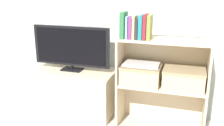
% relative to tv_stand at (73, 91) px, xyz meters
% --- Properties ---
extents(ground_plane, '(16.00, 16.00, 0.00)m').
position_rel_tv_stand_xyz_m(ground_plane, '(0.47, -0.22, -0.24)').
color(ground_plane, '#BCB2A3').
extents(wall_back, '(10.00, 0.05, 2.40)m').
position_rel_tv_stand_xyz_m(wall_back, '(0.47, 0.25, 0.96)').
color(wall_back, '#B2BCB2').
rests_on(wall_back, ground_plane).
extents(tv_stand, '(0.93, 0.46, 0.48)m').
position_rel_tv_stand_xyz_m(tv_stand, '(0.00, 0.00, 0.00)').
color(tv_stand, '#CCB793').
rests_on(tv_stand, ground_plane).
extents(tv, '(0.85, 0.14, 0.47)m').
position_rel_tv_stand_xyz_m(tv, '(-0.00, -0.00, 0.50)').
color(tv, black).
rests_on(tv, tv_stand).
extents(bookshelf_lower_tier, '(0.84, 0.33, 0.45)m').
position_rel_tv_stand_xyz_m(bookshelf_lower_tier, '(0.97, 0.01, 0.04)').
color(bookshelf_lower_tier, '#CCB793').
rests_on(bookshelf_lower_tier, ground_plane).
extents(bookshelf_upper_tier, '(0.84, 0.33, 0.44)m').
position_rel_tv_stand_xyz_m(bookshelf_upper_tier, '(0.97, 0.01, 0.49)').
color(bookshelf_upper_tier, '#CCB793').
rests_on(bookshelf_upper_tier, bookshelf_lower_tier).
extents(book_forest, '(0.04, 0.15, 0.24)m').
position_rel_tv_stand_xyz_m(book_forest, '(0.60, -0.11, 0.77)').
color(book_forest, '#286638').
rests_on(book_forest, bookshelf_upper_tier).
extents(book_skyblue, '(0.02, 0.13, 0.20)m').
position_rel_tv_stand_xyz_m(book_skyblue, '(0.63, -0.11, 0.75)').
color(book_skyblue, '#709ECC').
rests_on(book_skyblue, bookshelf_upper_tier).
extents(book_plum, '(0.03, 0.14, 0.20)m').
position_rel_tv_stand_xyz_m(book_plum, '(0.67, -0.11, 0.75)').
color(book_plum, '#6B2D66').
rests_on(book_plum, bookshelf_upper_tier).
extents(book_tan, '(0.02, 0.14, 0.21)m').
position_rel_tv_stand_xyz_m(book_tan, '(0.70, -0.11, 0.76)').
color(book_tan, tan).
rests_on(book_tan, bookshelf_upper_tier).
extents(book_charcoal, '(0.02, 0.15, 0.18)m').
position_rel_tv_stand_xyz_m(book_charcoal, '(0.73, -0.11, 0.74)').
color(book_charcoal, '#232328').
rests_on(book_charcoal, bookshelf_upper_tier).
extents(book_teal, '(0.03, 0.16, 0.22)m').
position_rel_tv_stand_xyz_m(book_teal, '(0.76, -0.11, 0.76)').
color(book_teal, '#1E7075').
rests_on(book_teal, bookshelf_upper_tier).
extents(book_maroon, '(0.03, 0.15, 0.23)m').
position_rel_tv_stand_xyz_m(book_maroon, '(0.80, -0.11, 0.76)').
color(book_maroon, maroon).
rests_on(book_maroon, bookshelf_upper_tier).
extents(book_olive, '(0.03, 0.14, 0.22)m').
position_rel_tv_stand_xyz_m(book_olive, '(0.83, -0.11, 0.76)').
color(book_olive, olive).
rests_on(book_olive, bookshelf_upper_tier).
extents(storage_basket_left, '(0.38, 0.30, 0.18)m').
position_rel_tv_stand_xyz_m(storage_basket_left, '(0.77, -0.07, 0.31)').
color(storage_basket_left, tan).
rests_on(storage_basket_left, bookshelf_lower_tier).
extents(storage_basket_right, '(0.38, 0.30, 0.18)m').
position_rel_tv_stand_xyz_m(storage_basket_right, '(1.16, -0.07, 0.31)').
color(storage_basket_right, tan).
rests_on(storage_basket_right, bookshelf_lower_tier).
extents(laptop, '(0.34, 0.21, 0.02)m').
position_rel_tv_stand_xyz_m(laptop, '(0.77, -0.07, 0.40)').
color(laptop, '#BCBCC1').
rests_on(laptop, storage_basket_left).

